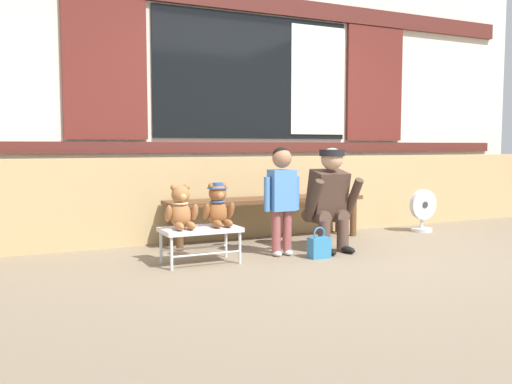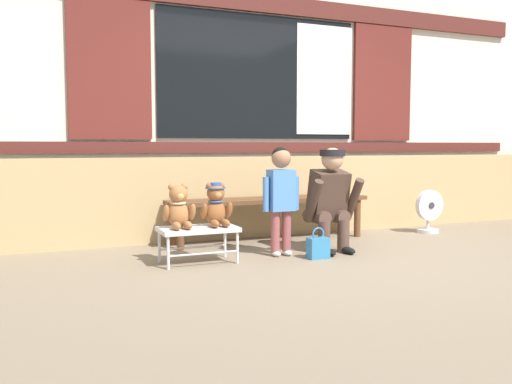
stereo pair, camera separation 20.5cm
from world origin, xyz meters
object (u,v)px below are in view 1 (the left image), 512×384
(teddy_bear_with_hat, at_px, (218,206))
(adult_crouching, at_px, (330,199))
(teddy_bear_plain, at_px, (181,209))
(handbag_on_ground, at_px, (319,247))
(small_display_bench, at_px, (200,231))
(floor_fan, at_px, (423,211))
(wooden_bench_long, at_px, (267,204))
(child_standing, at_px, (282,189))

(teddy_bear_with_hat, height_order, adult_crouching, adult_crouching)
(teddy_bear_plain, xyz_separation_m, handbag_on_ground, (1.16, -0.24, -0.37))
(teddy_bear_plain, distance_m, teddy_bear_with_hat, 0.32)
(small_display_bench, xyz_separation_m, adult_crouching, (1.27, 0.01, 0.21))
(small_display_bench, xyz_separation_m, teddy_bear_plain, (-0.16, 0.00, 0.20))
(small_display_bench, height_order, floor_fan, floor_fan)
(teddy_bear_with_hat, distance_m, floor_fan, 2.73)
(small_display_bench, height_order, adult_crouching, adult_crouching)
(small_display_bench, xyz_separation_m, handbag_on_ground, (1.00, -0.23, -0.17))
(wooden_bench_long, relative_size, floor_fan, 4.37)
(child_standing, bearing_deg, adult_crouching, 0.42)
(small_display_bench, height_order, teddy_bear_with_hat, teddy_bear_with_hat)
(small_display_bench, relative_size, teddy_bear_with_hat, 1.76)
(wooden_bench_long, bearing_deg, child_standing, -106.78)
(floor_fan, bearing_deg, small_display_bench, -169.83)
(wooden_bench_long, bearing_deg, teddy_bear_plain, -147.03)
(wooden_bench_long, distance_m, small_display_bench, 1.24)
(adult_crouching, distance_m, handbag_on_ground, 0.52)
(adult_crouching, bearing_deg, handbag_on_ground, -137.20)
(adult_crouching, bearing_deg, teddy_bear_plain, -179.69)
(teddy_bear_plain, height_order, child_standing, child_standing)
(wooden_bench_long, distance_m, adult_crouching, 0.79)
(teddy_bear_with_hat, xyz_separation_m, floor_fan, (2.67, 0.51, -0.23))
(teddy_bear_with_hat, height_order, floor_fan, teddy_bear_with_hat)
(handbag_on_ground, bearing_deg, small_display_bench, 166.89)
(adult_crouching, height_order, floor_fan, adult_crouching)
(handbag_on_ground, relative_size, floor_fan, 0.57)
(small_display_bench, distance_m, teddy_bear_with_hat, 0.26)
(teddy_bear_with_hat, xyz_separation_m, handbag_on_ground, (0.84, -0.24, -0.38))
(floor_fan, bearing_deg, handbag_on_ground, -157.94)
(wooden_bench_long, xyz_separation_m, floor_fan, (1.85, -0.24, -0.13))
(wooden_bench_long, xyz_separation_m, handbag_on_ground, (0.02, -0.98, -0.28))
(teddy_bear_plain, bearing_deg, floor_fan, 9.61)
(adult_crouching, bearing_deg, child_standing, -179.58)
(wooden_bench_long, relative_size, child_standing, 2.19)
(teddy_bear_with_hat, height_order, child_standing, child_standing)
(teddy_bear_plain, bearing_deg, adult_crouching, 0.31)
(teddy_bear_plain, height_order, adult_crouching, adult_crouching)
(adult_crouching, bearing_deg, wooden_bench_long, 110.91)
(teddy_bear_plain, height_order, floor_fan, teddy_bear_plain)
(adult_crouching, xyz_separation_m, handbag_on_ground, (-0.26, -0.24, -0.38))
(adult_crouching, relative_size, handbag_on_ground, 3.49)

